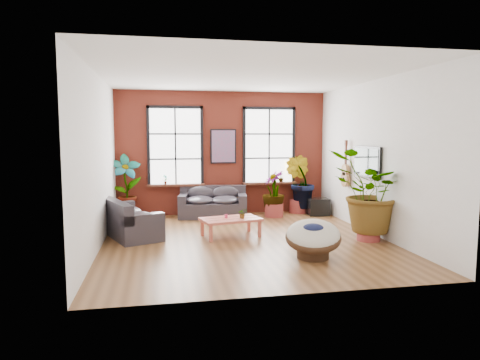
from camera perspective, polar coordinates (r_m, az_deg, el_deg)
The scene contains 19 objects.
room at distance 9.24m, azimuth 0.52°, elevation 2.77°, with size 6.04×6.54×3.54m.
sofa_back at distance 11.93m, azimuth -3.64°, elevation -3.09°, with size 1.96×1.16×0.85m.
sofa_left at distance 10.06m, azimuth -14.88°, elevation -5.02°, with size 1.61×2.29×0.83m.
coffee_table at distance 9.61m, azimuth -1.25°, elevation -5.39°, with size 1.42×1.00×0.50m.
papasan_chair at distance 8.06m, azimuth 9.73°, elevation -7.51°, with size 1.31×1.31×0.77m.
poster at distance 12.22m, azimuth -2.24°, elevation 4.51°, with size 0.74×0.06×0.98m.
tv_wall_unit at distance 10.63m, azimuth 15.75°, elevation 1.87°, with size 0.13×1.86×1.20m.
media_box at distance 12.37m, azimuth 10.38°, elevation -3.53°, with size 0.61×0.53×0.48m.
pot_back_left at distance 12.02m, azimuth -14.99°, elevation -4.24°, with size 0.53×0.53×0.34m.
pot_back_right at distance 12.67m, azimuth 7.78°, elevation -3.49°, with size 0.63×0.63×0.38m.
pot_right_wall at distance 9.70m, azimuth 16.77°, elevation -6.68°, with size 0.56×0.56×0.36m.
pot_mid at distance 11.98m, azimuth 4.55°, elevation -4.01°, with size 0.66×0.66×0.38m.
floor_plant_back_left at distance 11.87m, azimuth -15.00°, elevation -0.52°, with size 0.85×0.58×1.62m, color #215617.
floor_plant_back_right at distance 12.57m, azimuth 7.98°, elevation -0.21°, with size 0.85×0.68×1.54m, color #215617.
floor_plant_right_wall at distance 9.56m, azimuth 16.92°, elevation -1.53°, with size 1.62×1.40×1.79m, color #215617.
floor_plant_mid at distance 11.91m, azimuth 4.49°, elevation -1.52°, with size 0.64×0.64×1.14m, color #215617.
table_plant at distance 9.56m, azimuth 0.33°, elevation -4.47°, with size 0.20×0.17×0.22m, color #215617.
sill_plant_left at distance 12.10m, azimuth -9.94°, elevation 0.07°, with size 0.14×0.10×0.27m, color #215617.
sill_plant_right at distance 12.59m, azimuth 5.49°, elevation 0.36°, with size 0.15×0.15×0.27m, color #215617.
Camera 1 is at (-1.78, -8.90, 2.27)m, focal length 32.00 mm.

